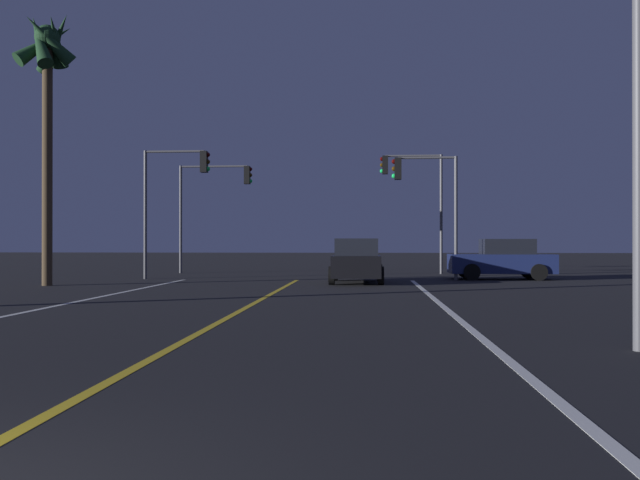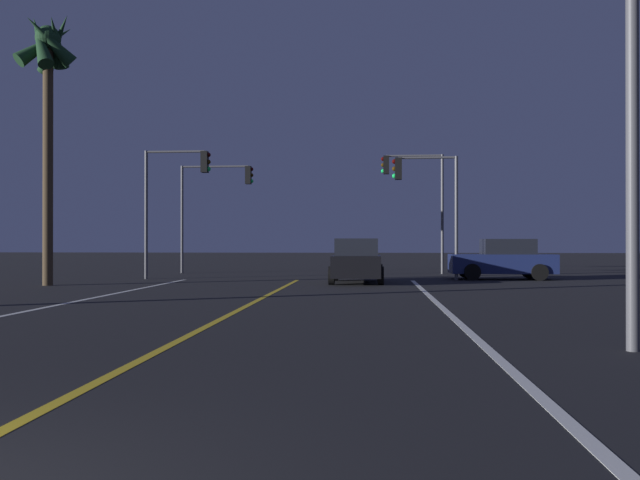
{
  "view_description": "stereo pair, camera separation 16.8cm",
  "coord_description": "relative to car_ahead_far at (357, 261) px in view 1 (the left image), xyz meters",
  "views": [
    {
      "loc": [
        2.85,
        -3.07,
        1.55
      ],
      "look_at": [
        1.1,
        22.49,
        1.65
      ],
      "focal_mm": 38.02,
      "sensor_mm": 36.0,
      "label": 1
    },
    {
      "loc": [
        3.02,
        -3.07,
        1.55
      ],
      "look_at": [
        1.1,
        22.49,
        1.65
      ],
      "focal_mm": 38.02,
      "sensor_mm": 36.0,
      "label": 2
    }
  ],
  "objects": [
    {
      "name": "traffic_light_far_left",
      "position": [
        -7.25,
        7.63,
        3.26
      ],
      "size": [
        3.73,
        0.36,
        5.45
      ],
      "color": "#4C4C51",
      "rests_on": "ground"
    },
    {
      "name": "palm_tree_left_mid",
      "position": [
        -11.07,
        -2.46,
        7.04
      ],
      "size": [
        2.34,
        2.2,
        9.89
      ],
      "color": "#473826",
      "rests_on": "ground"
    },
    {
      "name": "traffic_light_near_left",
      "position": [
        -7.7,
        2.13,
        3.22
      ],
      "size": [
        2.87,
        0.36,
        5.47
      ],
      "color": "#4C4C51",
      "rests_on": "ground"
    },
    {
      "name": "lane_edge_right",
      "position": [
        2.23,
        -13.69,
        -0.82
      ],
      "size": [
        0.16,
        30.64,
        0.01
      ],
      "primitive_type": "cube",
      "color": "silver",
      "rests_on": "ground"
    },
    {
      "name": "lane_center_divider",
      "position": [
        -2.48,
        -13.69,
        -0.82
      ],
      "size": [
        0.16,
        30.64,
        0.01
      ],
      "primitive_type": "cube",
      "color": "gold",
      "rests_on": "ground"
    },
    {
      "name": "traffic_light_near_right",
      "position": [
        2.78,
        2.13,
        2.97
      ],
      "size": [
        2.71,
        0.36,
        5.11
      ],
      "rotation": [
        0.0,
        0.0,
        3.14
      ],
      "color": "#4C4C51",
      "rests_on": "ground"
    },
    {
      "name": "traffic_light_far_right",
      "position": [
        2.67,
        7.63,
        3.53
      ],
      "size": [
        3.08,
        0.36,
        5.9
      ],
      "rotation": [
        0.0,
        0.0,
        3.14
      ],
      "color": "#4C4C51",
      "rests_on": "ground"
    },
    {
      "name": "street_lamp_right_near",
      "position": [
        3.76,
        -16.12,
        4.22
      ],
      "size": [
        2.22,
        0.44,
        7.92
      ],
      "rotation": [
        0.0,
        0.0,
        3.14
      ],
      "color": "#4C4C51",
      "rests_on": "ground"
    },
    {
      "name": "car_ahead_far",
      "position": [
        0.0,
        0.0,
        0.0
      ],
      "size": [
        2.02,
        4.3,
        1.7
      ],
      "rotation": [
        0.0,
        0.0,
        1.57
      ],
      "color": "black",
      "rests_on": "ground"
    },
    {
      "name": "car_crossing_side",
      "position": [
        6.1,
        2.91,
        0.0
      ],
      "size": [
        4.3,
        2.02,
        1.7
      ],
      "rotation": [
        0.0,
        0.0,
        3.14
      ],
      "color": "black",
      "rests_on": "ground"
    }
  ]
}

